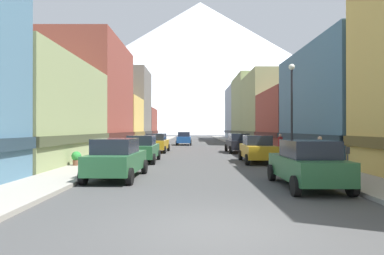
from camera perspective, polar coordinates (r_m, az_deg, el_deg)
ground_plane at (r=7.63m, az=4.01°, el=-17.00°), size 400.00×400.00×0.00m
sidewalk_left at (r=42.73m, az=-7.66°, el=-3.09°), size 2.50×100.00×0.15m
sidewalk_right at (r=42.87m, az=9.16°, el=-3.08°), size 2.50×100.00×0.15m
storefront_left_1 at (r=24.25m, az=-29.60°, el=2.12°), size 10.30×12.43×6.61m
storefront_left_2 at (r=35.33m, az=-18.91°, el=4.75°), size 9.22×12.01×10.88m
storefront_left_3 at (r=45.36m, az=-14.18°, el=0.88°), size 8.65×8.18×6.40m
storefront_left_4 at (r=53.74m, az=-11.16°, el=3.40°), size 7.23×8.82×11.58m
storefront_left_5 at (r=63.06m, az=-9.30°, el=0.40°), size 6.87×9.22×6.03m
storefront_right_1 at (r=27.30m, az=28.48°, el=3.37°), size 10.22×12.77×8.10m
storefront_right_2 at (r=37.88m, az=17.54°, el=1.09°), size 7.02×11.18×6.39m
storefront_right_3 at (r=49.69m, az=15.22°, el=2.89°), size 10.22×12.18×10.15m
storefront_right_4 at (r=62.08m, az=11.76°, el=3.01°), size 9.38×13.10×11.79m
storefront_right_5 at (r=74.90m, az=8.90°, el=2.34°), size 7.24×12.85×11.50m
car_left_0 at (r=14.95m, az=-12.73°, el=-5.22°), size 2.18×4.45×1.78m
car_left_1 at (r=22.18m, az=-8.49°, el=-3.60°), size 2.07×4.41×1.78m
car_left_2 at (r=31.17m, az=-6.00°, el=-2.63°), size 2.18×4.46×1.78m
car_right_0 at (r=13.13m, az=19.31°, el=-5.91°), size 2.08×4.41×1.78m
car_right_1 at (r=22.11m, az=11.32°, el=-3.61°), size 2.16×4.44×1.78m
car_right_2 at (r=31.04m, az=8.06°, el=-2.64°), size 2.12×4.43×1.78m
car_driving_0 at (r=45.22m, az=-1.31°, el=-1.89°), size 2.06×4.40×1.78m
parking_meter_near at (r=14.70m, az=25.33°, el=-4.84°), size 0.14×0.10×1.33m
trash_bin_right at (r=19.15m, az=21.12°, el=-4.88°), size 0.59×0.59×0.98m
potted_plant_1 at (r=19.75m, az=-19.21°, el=-4.92°), size 0.54×0.54×0.79m
pedestrian_0 at (r=18.73m, az=21.27°, el=-4.15°), size 0.36×0.36×1.66m
pedestrian_1 at (r=26.15m, az=15.06°, el=-3.03°), size 0.36×0.36×1.68m
streetlamp_right at (r=20.29m, az=16.90°, el=4.82°), size 0.36×0.36×5.86m
mountain_backdrop at (r=272.05m, az=1.49°, el=10.40°), size 302.02×302.02×104.88m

